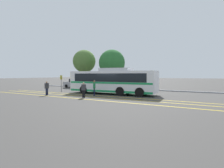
% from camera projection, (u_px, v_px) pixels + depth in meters
% --- Properties ---
extents(ground_plane, '(220.00, 220.00, 0.00)m').
position_uv_depth(ground_plane, '(111.00, 94.00, 21.05)').
color(ground_plane, '#423F3D').
extents(lane_strip_0, '(30.79, 0.20, 0.01)m').
position_uv_depth(lane_strip_0, '(102.00, 96.00, 19.43)').
color(lane_strip_0, gold).
rests_on(lane_strip_0, ground_plane).
extents(lane_strip_1, '(30.79, 0.20, 0.01)m').
position_uv_depth(lane_strip_1, '(95.00, 97.00, 18.25)').
color(lane_strip_1, gold).
rests_on(lane_strip_1, ground_plane).
extents(lane_strip_2, '(30.79, 0.20, 0.01)m').
position_uv_depth(lane_strip_2, '(85.00, 99.00, 16.77)').
color(lane_strip_2, gold).
rests_on(lane_strip_2, ground_plane).
extents(curb_strip, '(38.79, 0.36, 0.15)m').
position_uv_depth(curb_strip, '(134.00, 89.00, 27.56)').
color(curb_strip, '#99999E').
rests_on(curb_strip, ground_plane).
extents(transit_bus, '(11.21, 3.14, 3.15)m').
position_uv_depth(transit_bus, '(112.00, 81.00, 21.26)').
color(transit_bus, white).
rests_on(transit_bus, ground_plane).
extents(parked_car_0, '(4.39, 1.78, 1.60)m').
position_uv_depth(parked_car_0, '(75.00, 83.00, 31.99)').
color(parked_car_0, '#9E9EA3').
rests_on(parked_car_0, ground_plane).
extents(parked_car_1, '(4.29, 2.15, 1.32)m').
position_uv_depth(parked_car_1, '(101.00, 85.00, 29.24)').
color(parked_car_1, '#9E9EA3').
rests_on(parked_car_1, ground_plane).
extents(parked_car_2, '(3.94, 2.01, 1.52)m').
position_uv_depth(parked_car_2, '(131.00, 85.00, 26.44)').
color(parked_car_2, silver).
rests_on(parked_car_2, ground_plane).
extents(pedestrian_0, '(0.25, 0.43, 1.61)m').
position_uv_depth(pedestrian_0, '(47.00, 87.00, 19.87)').
color(pedestrian_0, '#191E38').
rests_on(pedestrian_0, ground_plane).
extents(pedestrian_1, '(0.44, 0.46, 1.72)m').
position_uv_depth(pedestrian_1, '(94.00, 87.00, 19.35)').
color(pedestrian_1, '#191E38').
rests_on(pedestrian_1, ground_plane).
extents(pedestrian_2, '(0.45, 0.29, 1.58)m').
position_uv_depth(pedestrian_2, '(84.00, 89.00, 17.88)').
color(pedestrian_2, black).
rests_on(pedestrian_2, ground_plane).
extents(bus_stop_sign, '(0.07, 0.40, 2.32)m').
position_uv_depth(bus_stop_sign, '(61.00, 81.00, 23.91)').
color(bus_stop_sign, '#59595E').
rests_on(bus_stop_sign, ground_plane).
extents(tree_0, '(4.76, 4.76, 7.58)m').
position_uv_depth(tree_0, '(84.00, 61.00, 36.71)').
color(tree_0, '#513823').
rests_on(tree_0, ground_plane).
extents(tree_1, '(5.02, 5.02, 7.18)m').
position_uv_depth(tree_1, '(112.00, 63.00, 33.46)').
color(tree_1, '#513823').
rests_on(tree_1, ground_plane).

